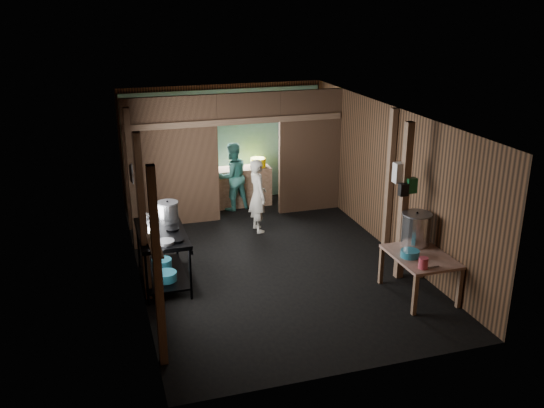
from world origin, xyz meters
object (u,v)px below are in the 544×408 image
object	(u,v)px
stock_pot	(416,229)
yellow_tub	(258,162)
gas_range	(163,257)
stove_pot_large	(168,212)
pink_bucket	(423,263)
cook	(258,196)
prep_table	(419,275)

from	to	relation	value
stock_pot	yellow_tub	size ratio (longest dim) A/B	1.60
gas_range	stove_pot_large	size ratio (longest dim) A/B	4.24
pink_bucket	cook	size ratio (longest dim) A/B	0.11
stock_pot	pink_bucket	bearing A→B (deg)	-112.52
stove_pot_large	pink_bucket	bearing A→B (deg)	-35.93
prep_table	yellow_tub	world-z (taller)	yellow_tub
gas_range	cook	world-z (taller)	cook
prep_table	pink_bucket	world-z (taller)	pink_bucket
cook	gas_range	bearing A→B (deg)	125.13
gas_range	yellow_tub	bearing A→B (deg)	52.53
gas_range	stove_pot_large	bearing A→B (deg)	67.37
gas_range	stove_pot_large	distance (m)	0.75
stock_pot	cook	xyz separation A→B (m)	(-1.77, 2.91, -0.20)
gas_range	cook	distance (m)	2.71
prep_table	cook	xyz separation A→B (m)	(-1.64, 3.32, 0.39)
pink_bucket	stove_pot_large	bearing A→B (deg)	144.07
gas_range	prep_table	xyz separation A→B (m)	(3.71, -1.59, -0.11)
prep_table	stove_pot_large	size ratio (longest dim) A/B	3.19
gas_range	pink_bucket	bearing A→B (deg)	-29.81
stove_pot_large	yellow_tub	size ratio (longest dim) A/B	1.05
stove_pot_large	cook	size ratio (longest dim) A/B	0.25
pink_bucket	yellow_tub	distance (m)	5.40
stock_pot	pink_bucket	world-z (taller)	stock_pot
yellow_tub	stove_pot_large	bearing A→B (deg)	-129.20
stock_pot	yellow_tub	xyz separation A→B (m)	(-1.30, 4.50, 0.02)
prep_table	stock_pot	xyz separation A→B (m)	(0.13, 0.40, 0.59)
cook	stove_pot_large	bearing A→B (deg)	120.06
gas_range	yellow_tub	world-z (taller)	yellow_tub
gas_range	yellow_tub	size ratio (longest dim) A/B	4.45
stock_pot	cook	bearing A→B (deg)	121.23
prep_table	stove_pot_large	distance (m)	4.13
stock_pot	cook	world-z (taller)	cook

